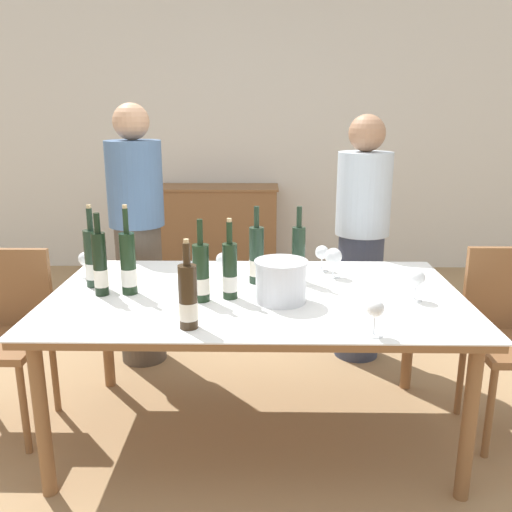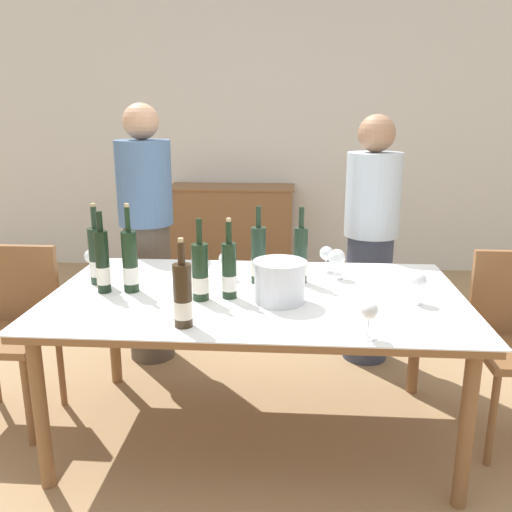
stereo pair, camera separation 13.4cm
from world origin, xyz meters
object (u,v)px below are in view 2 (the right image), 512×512
(wine_bottle_5, at_px, (259,257))
(wine_bottle_6, at_px, (103,263))
(dining_table, at_px, (256,305))
(wine_glass_3, at_px, (326,254))
(wine_glass_0, at_px, (91,257))
(wine_glass_2, at_px, (226,260))
(wine_bottle_4, at_px, (183,297))
(person_guest_left, at_px, (371,242))
(ice_bucket, at_px, (280,280))
(sideboard_cabinet, at_px, (232,230))
(wine_bottle_3, at_px, (301,256))
(wine_glass_5, at_px, (369,313))
(wine_bottle_2, at_px, (229,271))
(wine_bottle_0, at_px, (130,263))
(wine_glass_4, at_px, (417,282))
(wine_bottle_1, at_px, (200,273))
(wine_glass_1, at_px, (337,258))
(chair_left_end, at_px, (11,321))
(wine_bottle_7, at_px, (97,257))
(person_host, at_px, (147,236))

(wine_bottle_5, height_order, wine_bottle_6, wine_bottle_6)
(dining_table, bearing_deg, wine_glass_3, 48.17)
(wine_glass_0, xyz_separation_m, wine_glass_3, (1.21, 0.14, 0.00))
(wine_glass_2, bearing_deg, wine_bottle_4, -97.87)
(person_guest_left, bearing_deg, ice_bucket, -117.82)
(sideboard_cabinet, distance_m, wine_bottle_3, 2.63)
(wine_bottle_6, relative_size, wine_glass_3, 2.83)
(wine_glass_0, height_order, wine_glass_3, wine_glass_3)
(wine_glass_5, height_order, person_guest_left, person_guest_left)
(dining_table, relative_size, wine_bottle_3, 5.05)
(wine_bottle_2, relative_size, wine_glass_3, 2.72)
(wine_bottle_2, bearing_deg, wine_glass_2, 100.56)
(wine_glass_3, bearing_deg, person_guest_left, 59.94)
(wine_bottle_2, relative_size, wine_bottle_6, 0.96)
(wine_glass_2, bearing_deg, wine_glass_5, -48.32)
(wine_glass_0, xyz_separation_m, wine_glass_5, (1.32, -0.72, 0.01))
(wine_bottle_5, bearing_deg, wine_glass_5, -55.04)
(wine_bottle_0, distance_m, wine_bottle_2, 0.47)
(sideboard_cabinet, relative_size, wine_glass_4, 8.29)
(wine_glass_3, bearing_deg, wine_bottle_3, -125.05)
(wine_bottle_1, xyz_separation_m, wine_glass_1, (0.63, 0.36, -0.02))
(wine_bottle_2, xyz_separation_m, wine_glass_2, (-0.05, 0.28, -0.03))
(wine_bottle_5, relative_size, wine_glass_3, 2.82)
(dining_table, xyz_separation_m, wine_glass_3, (0.34, 0.38, 0.15))
(wine_glass_5, relative_size, chair_left_end, 0.16)
(wine_bottle_7, bearing_deg, person_guest_left, 29.29)
(wine_bottle_5, bearing_deg, dining_table, -90.97)
(ice_bucket, bearing_deg, wine_bottle_4, -140.23)
(wine_bottle_3, distance_m, person_host, 1.13)
(wine_bottle_7, distance_m, wine_glass_4, 1.50)
(wine_bottle_2, distance_m, wine_glass_4, 0.83)
(wine_bottle_0, bearing_deg, wine_glass_5, -24.34)
(wine_bottle_4, height_order, wine_glass_3, wine_bottle_4)
(wine_glass_2, bearing_deg, wine_glass_3, 17.55)
(wine_bottle_6, xyz_separation_m, wine_glass_4, (1.42, -0.05, -0.04))
(ice_bucket, bearing_deg, wine_bottle_0, 172.09)
(wine_bottle_1, height_order, person_host, person_host)
(wine_bottle_5, relative_size, wine_bottle_7, 0.96)
(ice_bucket, relative_size, chair_left_end, 0.27)
(sideboard_cabinet, bearing_deg, wine_bottle_4, -86.88)
(wine_glass_1, xyz_separation_m, wine_glass_3, (-0.05, 0.12, -0.01))
(wine_bottle_1, bearing_deg, wine_glass_2, 77.33)
(wine_bottle_7, xyz_separation_m, wine_glass_3, (1.12, 0.28, -0.04))
(wine_bottle_6, bearing_deg, wine_glass_5, -21.15)
(wine_bottle_0, distance_m, wine_glass_3, 1.01)
(wine_bottle_6, height_order, person_host, person_host)
(wine_glass_2, distance_m, person_host, 0.82)
(wine_bottle_3, bearing_deg, wine_bottle_7, -175.02)
(dining_table, height_order, wine_bottle_1, wine_bottle_1)
(wine_bottle_4, distance_m, wine_glass_0, 0.90)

